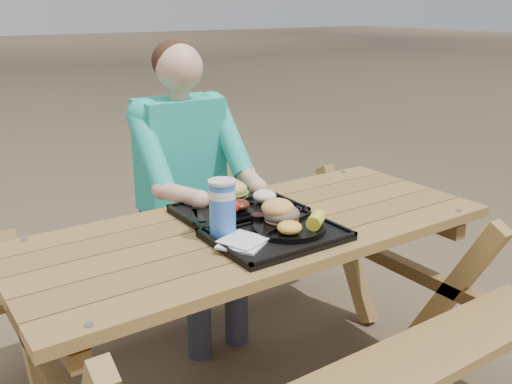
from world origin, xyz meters
TOP-DOWN VIEW (x-y plane):
  - picnic_table at (0.00, 0.00)m, footprint 1.80×1.49m
  - tray_near at (-0.01, -0.14)m, footprint 0.45×0.35m
  - tray_far at (0.01, 0.14)m, footprint 0.45×0.35m
  - plate_near at (0.04, -0.15)m, footprint 0.26×0.26m
  - plate_far at (0.04, 0.15)m, footprint 0.26×0.26m
  - napkin_stack at (-0.17, -0.16)m, footprint 0.19×0.19m
  - soda_cup at (-0.17, -0.04)m, footprint 0.09×0.09m
  - condiment_bbq at (-0.01, -0.03)m, footprint 0.06×0.06m
  - condiment_mustard at (0.05, -0.03)m, footprint 0.05×0.05m
  - sandwich at (0.04, -0.10)m, footprint 0.13×0.13m
  - mac_cheese at (-0.01, -0.21)m, footprint 0.09×0.09m
  - corn_cob at (0.11, -0.22)m, footprint 0.12×0.12m
  - cutlery_far at (-0.15, 0.16)m, footprint 0.07×0.16m
  - burger at (0.03, 0.21)m, footprint 0.13×0.13m
  - baked_beans at (-0.02, 0.09)m, footprint 0.09×0.09m
  - potato_salad at (0.11, 0.10)m, footprint 0.09×0.09m
  - diner at (0.05, 0.67)m, footprint 0.48×0.84m

SIDE VIEW (x-z plane):
  - picnic_table at x=0.00m, z-range 0.00..0.75m
  - diner at x=0.05m, z-range 0.00..1.28m
  - tray_near at x=-0.01m, z-range 0.75..0.77m
  - tray_far at x=0.01m, z-range 0.75..0.77m
  - cutlery_far at x=-0.15m, z-range 0.77..0.78m
  - napkin_stack at x=-0.17m, z-range 0.77..0.79m
  - plate_near at x=0.04m, z-range 0.77..0.79m
  - plate_far at x=0.04m, z-range 0.77..0.79m
  - condiment_mustard at x=0.05m, z-range 0.77..0.80m
  - condiment_bbq at x=-0.01m, z-range 0.77..0.80m
  - baked_beans at x=-0.02m, z-range 0.79..0.83m
  - mac_cheese at x=-0.01m, z-range 0.79..0.83m
  - corn_cob at x=0.11m, z-range 0.79..0.84m
  - potato_salad at x=0.11m, z-range 0.79..0.84m
  - burger at x=0.03m, z-range 0.79..0.90m
  - sandwich at x=0.04m, z-range 0.79..0.92m
  - soda_cup at x=-0.17m, z-range 0.77..0.96m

